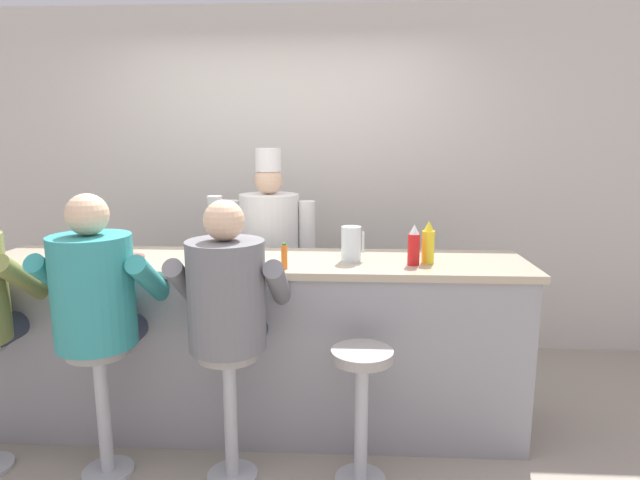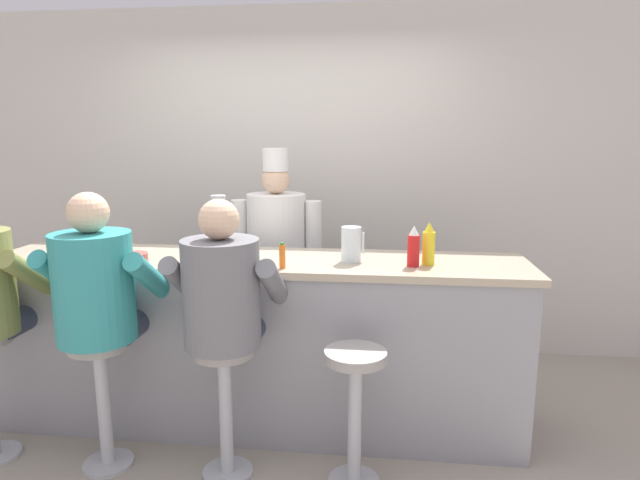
# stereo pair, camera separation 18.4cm
# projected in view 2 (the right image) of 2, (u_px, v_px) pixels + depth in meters

# --- Properties ---
(ground_plane) EXTENTS (20.00, 20.00, 0.00)m
(ground_plane) POSITION_uv_depth(u_px,v_px,m) (246.00, 450.00, 2.96)
(ground_plane) COLOR #9E9384
(wall_back) EXTENTS (10.00, 0.06, 2.70)m
(wall_back) POSITION_uv_depth(u_px,v_px,m) (293.00, 182.00, 4.30)
(wall_back) COLOR beige
(wall_back) RESTS_ON ground_plane
(diner_counter) EXTENTS (3.10, 0.64, 1.02)m
(diner_counter) POSITION_uv_depth(u_px,v_px,m) (257.00, 341.00, 3.18)
(diner_counter) COLOR gray
(diner_counter) RESTS_ON ground_plane
(ketchup_bottle_red) EXTENTS (0.07, 0.07, 0.22)m
(ketchup_bottle_red) POSITION_uv_depth(u_px,v_px,m) (413.00, 247.00, 2.86)
(ketchup_bottle_red) COLOR red
(ketchup_bottle_red) RESTS_ON diner_counter
(mustard_bottle_yellow) EXTENTS (0.07, 0.07, 0.24)m
(mustard_bottle_yellow) POSITION_uv_depth(u_px,v_px,m) (429.00, 245.00, 2.89)
(mustard_bottle_yellow) COLOR yellow
(mustard_bottle_yellow) RESTS_ON diner_counter
(hot_sauce_bottle_orange) EXTENTS (0.03, 0.03, 0.14)m
(hot_sauce_bottle_orange) POSITION_uv_depth(u_px,v_px,m) (282.00, 256.00, 2.82)
(hot_sauce_bottle_orange) COLOR orange
(hot_sauce_bottle_orange) RESTS_ON diner_counter
(water_pitcher_clear) EXTENTS (0.13, 0.11, 0.20)m
(water_pitcher_clear) POSITION_uv_depth(u_px,v_px,m) (351.00, 244.00, 2.97)
(water_pitcher_clear) COLOR silver
(water_pitcher_clear) RESTS_ON diner_counter
(breakfast_plate) EXTENTS (0.22, 0.22, 0.04)m
(breakfast_plate) POSITION_uv_depth(u_px,v_px,m) (227.00, 260.00, 2.98)
(breakfast_plate) COLOR white
(breakfast_plate) RESTS_ON diner_counter
(cereal_bowl) EXTENTS (0.16, 0.16, 0.05)m
(cereal_bowl) POSITION_uv_depth(u_px,v_px,m) (133.00, 257.00, 2.99)
(cereal_bowl) COLOR #B24C47
(cereal_bowl) RESTS_ON diner_counter
(coffee_mug_tan) EXTENTS (0.13, 0.08, 0.10)m
(coffee_mug_tan) POSITION_uv_depth(u_px,v_px,m) (63.00, 253.00, 2.96)
(coffee_mug_tan) COLOR beige
(coffee_mug_tan) RESTS_ON diner_counter
(coffee_mug_blue) EXTENTS (0.13, 0.08, 0.09)m
(coffee_mug_blue) POSITION_uv_depth(u_px,v_px,m) (92.00, 248.00, 3.15)
(coffee_mug_blue) COLOR #4C7AB2
(coffee_mug_blue) RESTS_ON diner_counter
(cup_stack_steel) EXTENTS (0.09, 0.09, 0.35)m
(cup_stack_steel) POSITION_uv_depth(u_px,v_px,m) (219.00, 224.00, 3.21)
(cup_stack_steel) COLOR #B7BABF
(cup_stack_steel) RESTS_ON diner_counter
(diner_seated_teal) EXTENTS (0.59, 0.58, 1.45)m
(diner_seated_teal) POSITION_uv_depth(u_px,v_px,m) (98.00, 294.00, 2.69)
(diner_seated_teal) COLOR #B2B5BA
(diner_seated_teal) RESTS_ON ground_plane
(diner_seated_grey) EXTENTS (0.57, 0.56, 1.42)m
(diner_seated_grey) POSITION_uv_depth(u_px,v_px,m) (224.00, 301.00, 2.61)
(diner_seated_grey) COLOR #B2B5BA
(diner_seated_grey) RESTS_ON ground_plane
(empty_stool_round) EXTENTS (0.30, 0.30, 0.70)m
(empty_stool_round) POSITION_uv_depth(u_px,v_px,m) (355.00, 396.00, 2.59)
(empty_stool_round) COLOR #B2B5BA
(empty_stool_round) RESTS_ON ground_plane
(cook_in_whites_near) EXTENTS (0.64, 0.41, 1.63)m
(cook_in_whites_near) POSITION_uv_depth(u_px,v_px,m) (277.00, 254.00, 3.77)
(cook_in_whites_near) COLOR #232328
(cook_in_whites_near) RESTS_ON ground_plane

